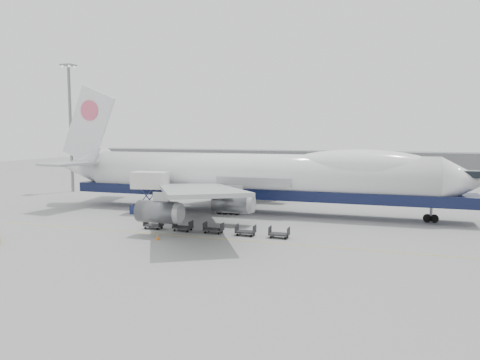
% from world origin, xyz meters
% --- Properties ---
extents(ground, '(260.00, 260.00, 0.00)m').
position_xyz_m(ground, '(0.00, 0.00, 0.00)').
color(ground, gray).
rests_on(ground, ground).
extents(apron_line, '(60.00, 0.15, 0.01)m').
position_xyz_m(apron_line, '(0.00, -6.00, 0.01)').
color(apron_line, gold).
rests_on(apron_line, ground).
extents(hangar, '(110.00, 8.00, 7.00)m').
position_xyz_m(hangar, '(-10.00, 70.00, 3.50)').
color(hangar, slate).
rests_on(hangar, ground).
extents(floodlight_mast, '(2.40, 2.40, 25.43)m').
position_xyz_m(floodlight_mast, '(-42.00, 24.00, 14.27)').
color(floodlight_mast, slate).
rests_on(floodlight_mast, ground).
extents(airliner, '(67.00, 55.30, 19.98)m').
position_xyz_m(airliner, '(0.64, 12.00, 5.62)').
color(airliner, white).
rests_on(airliner, ground).
extents(catering_truck, '(5.96, 4.51, 6.24)m').
position_xyz_m(catering_truck, '(-14.40, 6.44, 3.46)').
color(catering_truck, '#19224D').
rests_on(catering_truck, ground).
extents(traffic_cone, '(0.42, 0.42, 0.61)m').
position_xyz_m(traffic_cone, '(-5.19, -8.60, 0.29)').
color(traffic_cone, orange).
rests_on(traffic_cone, ground).
extents(dolly_0, '(2.30, 1.35, 1.30)m').
position_xyz_m(dolly_0, '(-8.52, -3.47, 0.53)').
color(dolly_0, '#2D2D30').
rests_on(dolly_0, ground).
extents(dolly_1, '(2.30, 1.35, 1.30)m').
position_xyz_m(dolly_1, '(-4.46, -3.47, 0.53)').
color(dolly_1, '#2D2D30').
rests_on(dolly_1, ground).
extents(dolly_2, '(2.30, 1.35, 1.30)m').
position_xyz_m(dolly_2, '(-0.40, -3.47, 0.53)').
color(dolly_2, '#2D2D30').
rests_on(dolly_2, ground).
extents(dolly_3, '(2.30, 1.35, 1.30)m').
position_xyz_m(dolly_3, '(3.66, -3.47, 0.53)').
color(dolly_3, '#2D2D30').
rests_on(dolly_3, ground).
extents(dolly_4, '(2.30, 1.35, 1.30)m').
position_xyz_m(dolly_4, '(7.72, -3.47, 0.53)').
color(dolly_4, '#2D2D30').
rests_on(dolly_4, ground).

